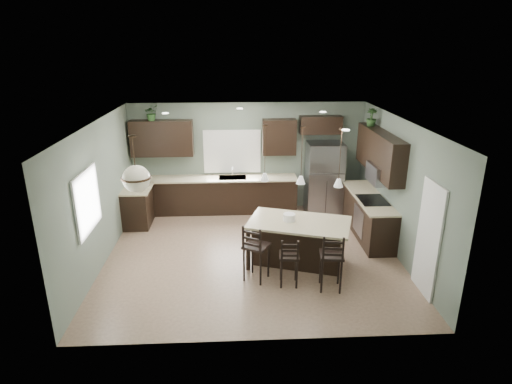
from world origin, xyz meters
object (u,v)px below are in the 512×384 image
at_px(refrigerator, 324,178).
at_px(serving_dish, 289,217).
at_px(bar_stool_center, 289,261).
at_px(bar_stool_left, 256,252).
at_px(kitchen_island, 298,243).
at_px(plant_back_left, 152,113).
at_px(bar_stool_right, 331,261).

height_order(refrigerator, serving_dish, refrigerator).
bearing_deg(bar_stool_center, refrigerator, 73.99).
relative_size(refrigerator, bar_stool_left, 1.63).
relative_size(refrigerator, bar_stool_center, 1.92).
xyz_separation_m(refrigerator, serving_dish, (-1.23, -2.68, 0.07)).
bearing_deg(refrigerator, serving_dish, -114.66).
relative_size(refrigerator, kitchen_island, 0.95).
bearing_deg(bar_stool_left, refrigerator, 89.22).
bearing_deg(serving_dish, plant_back_left, 136.11).
distance_m(refrigerator, kitchen_island, 2.97).
relative_size(serving_dish, plant_back_left, 0.62).
bearing_deg(serving_dish, bar_stool_right, -57.36).
bearing_deg(refrigerator, bar_stool_left, -120.18).
height_order(kitchen_island, plant_back_left, plant_back_left).
bearing_deg(kitchen_island, refrigerator, 87.26).
distance_m(refrigerator, bar_stool_center, 3.77).
distance_m(kitchen_island, bar_stool_right, 1.04).
distance_m(serving_dish, plant_back_left, 4.54).
distance_m(bar_stool_left, plant_back_left, 4.73).
distance_m(bar_stool_center, bar_stool_right, 0.75).
bearing_deg(bar_stool_left, serving_dish, 70.92).
height_order(kitchen_island, bar_stool_right, bar_stool_right).
bearing_deg(plant_back_left, bar_stool_left, -56.07).
bearing_deg(bar_stool_center, kitchen_island, 74.18).
height_order(serving_dish, bar_stool_center, serving_dish).
relative_size(refrigerator, plant_back_left, 4.78).
height_order(bar_stool_center, bar_stool_right, bar_stool_right).
xyz_separation_m(serving_dish, plant_back_left, (-3.06, 2.94, 1.60)).
relative_size(bar_stool_left, bar_stool_center, 1.18).
bearing_deg(bar_stool_right, kitchen_island, 122.99).
bearing_deg(kitchen_island, serving_dish, 180.00).
relative_size(bar_stool_left, plant_back_left, 2.93).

